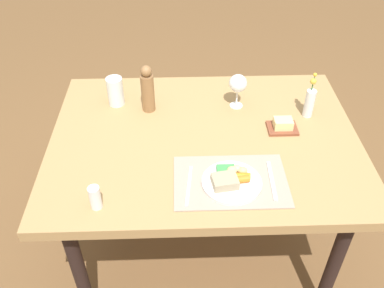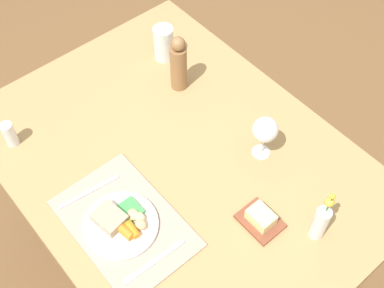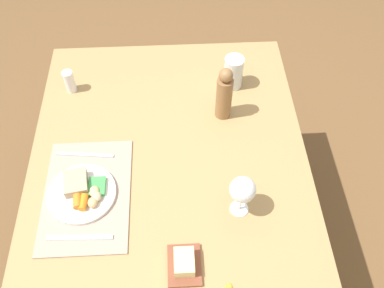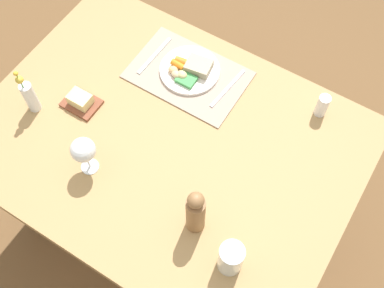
# 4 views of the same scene
# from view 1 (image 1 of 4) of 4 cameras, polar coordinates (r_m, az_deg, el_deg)

# --- Properties ---
(ground_plane) EXTENTS (8.00, 8.00, 0.00)m
(ground_plane) POSITION_cam_1_polar(r_m,az_deg,el_deg) (2.37, 1.36, -13.75)
(ground_plane) COLOR brown
(dining_table) EXTENTS (1.33, 0.99, 0.78)m
(dining_table) POSITION_cam_1_polar(r_m,az_deg,el_deg) (1.85, 1.69, -0.89)
(dining_table) COLOR #A88251
(dining_table) RESTS_ON ground_plane
(placemat) EXTENTS (0.43, 0.29, 0.01)m
(placemat) POSITION_cam_1_polar(r_m,az_deg,el_deg) (1.60, 5.28, -5.09)
(placemat) COLOR tan
(placemat) RESTS_ON dining_table
(dinner_plate) EXTENTS (0.23, 0.23, 0.05)m
(dinner_plate) POSITION_cam_1_polar(r_m,az_deg,el_deg) (1.58, 5.37, -4.94)
(dinner_plate) COLOR silver
(dinner_plate) RESTS_ON placemat
(fork) EXTENTS (0.04, 0.21, 0.00)m
(fork) POSITION_cam_1_polar(r_m,az_deg,el_deg) (1.57, -0.43, -5.68)
(fork) COLOR silver
(fork) RESTS_ON placemat
(knife) EXTENTS (0.02, 0.21, 0.00)m
(knife) POSITION_cam_1_polar(r_m,az_deg,el_deg) (1.62, 10.87, -4.90)
(knife) COLOR silver
(knife) RESTS_ON placemat
(water_tumbler) EXTENTS (0.08, 0.08, 0.14)m
(water_tumbler) POSITION_cam_1_polar(r_m,az_deg,el_deg) (2.00, -10.40, 6.89)
(water_tumbler) COLOR silver
(water_tumbler) RESTS_ON dining_table
(wine_glass) EXTENTS (0.08, 0.08, 0.17)m
(wine_glass) POSITION_cam_1_polar(r_m,az_deg,el_deg) (1.93, 6.30, 8.16)
(wine_glass) COLOR white
(wine_glass) RESTS_ON dining_table
(butter_dish) EXTENTS (0.13, 0.10, 0.05)m
(butter_dish) POSITION_cam_1_polar(r_m,az_deg,el_deg) (1.87, 12.29, 2.48)
(butter_dish) COLOR brown
(butter_dish) RESTS_ON dining_table
(salt_shaker) EXTENTS (0.04, 0.04, 0.10)m
(salt_shaker) POSITION_cam_1_polar(r_m,az_deg,el_deg) (1.51, -13.10, -7.15)
(salt_shaker) COLOR white
(salt_shaker) RESTS_ON dining_table
(pepper_mill) EXTENTS (0.06, 0.06, 0.23)m
(pepper_mill) POSITION_cam_1_polar(r_m,az_deg,el_deg) (1.91, -6.09, 7.41)
(pepper_mill) COLOR olive
(pepper_mill) RESTS_ON dining_table
(flower_vase) EXTENTS (0.04, 0.04, 0.22)m
(flower_vase) POSITION_cam_1_polar(r_m,az_deg,el_deg) (1.95, 15.80, 5.64)
(flower_vase) COLOR silver
(flower_vase) RESTS_ON dining_table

